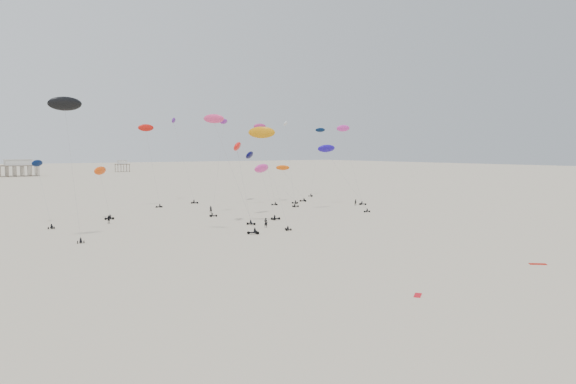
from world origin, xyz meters
TOP-DOWN VIEW (x-y plane):
  - ground_plane at (0.00, 200.00)m, footprint 900.00×900.00m
  - pavilion_main at (-10.00, 350.00)m, footprint 21.00×13.00m
  - pavilion_small at (60.00, 380.00)m, footprint 9.00×7.00m
  - rig_0 at (3.71, 149.36)m, footprint 4.54×13.19m
  - rig_1 at (-40.38, 116.85)m, footprint 3.17×11.39m
  - rig_2 at (18.49, 127.25)m, footprint 6.65×3.49m
  - rig_3 at (49.66, 143.91)m, footprint 7.90×3.97m
  - rig_4 at (-5.67, 97.42)m, footprint 4.37×7.15m
  - rig_6 at (38.16, 114.84)m, footprint 8.49×4.67m
  - rig_7 at (-2.17, 113.40)m, footprint 7.38×5.41m
  - rig_8 at (22.69, 139.61)m, footprint 10.45×18.72m
  - rig_9 at (-14.65, 85.93)m, footprint 9.03×7.19m
  - rig_10 at (31.43, 133.81)m, footprint 7.36×8.01m
  - rig_11 at (25.45, 125.06)m, footprint 6.16×12.73m
  - rig_12 at (-27.18, 121.26)m, footprint 4.49×5.01m
  - rig_13 at (-9.26, 140.80)m, footprint 5.12×4.82m
  - rig_14 at (6.38, 107.63)m, footprint 7.12×13.84m
  - rig_15 at (-2.27, 93.49)m, footprint 5.54×14.18m
  - rig_16 at (-40.77, 93.25)m, footprint 5.93×4.76m
  - rig_17 at (26.44, 107.75)m, footprint 8.23×12.18m
  - spectator_0 at (-4.30, 89.54)m, footprint 0.95×1.01m
  - spectator_1 at (39.57, 112.79)m, footprint 1.11×0.87m
  - spectator_2 at (-28.43, 113.08)m, footprint 1.34×1.05m
  - spectator_3 at (-1.93, 118.78)m, footprint 0.87×0.72m
  - grounded_kite_a at (7.22, 38.40)m, footprint 2.25×2.12m
  - grounded_kite_b at (-18.46, 36.23)m, footprint 1.86×1.64m

SIDE VIEW (x-z plane):
  - ground_plane at x=0.00m, z-range 0.00..0.00m
  - spectator_0 at x=-4.30m, z-range -1.14..1.14m
  - spectator_1 at x=39.57m, z-range -1.00..1.00m
  - spectator_2 at x=-28.43m, z-range -1.00..1.00m
  - spectator_3 at x=-1.93m, z-range -1.03..1.03m
  - grounded_kite_a at x=7.22m, z-range -0.04..0.04m
  - grounded_kite_b at x=-18.46m, z-range -0.04..0.04m
  - pavilion_small at x=60.00m, z-range -0.51..7.49m
  - pavilion_main at x=-10.00m, z-range -0.68..9.12m
  - rig_10 at x=31.43m, z-range 1.52..12.89m
  - rig_1 at x=-40.38m, z-range 0.61..15.04m
  - rig_12 at x=-27.18m, z-range 2.14..14.02m
  - rig_14 at x=6.38m, z-range 2.12..16.67m
  - rig_8 at x=22.69m, z-range 2.55..22.53m
  - rig_4 at x=-5.67m, z-range 4.45..21.76m
  - rig_7 at x=-2.17m, z-range 2.05..24.93m
  - rig_9 at x=-14.65m, z-range 2.94..25.01m
  - rig_17 at x=26.44m, z-range 5.00..23.39m
  - rig_3 at x=49.66m, z-range 3.25..26.09m
  - rig_11 at x=25.45m, z-range 2.80..27.14m
  - rig_0 at x=3.71m, z-range 3.11..28.46m
  - rig_2 at x=18.49m, z-range 5.11..27.86m
  - rig_6 at x=38.16m, z-range 5.42..27.87m
  - rig_13 at x=-9.26m, z-range 6.10..28.43m
  - rig_15 at x=-2.27m, z-range 6.75..28.02m
  - rig_16 at x=-40.77m, z-range 8.81..33.28m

